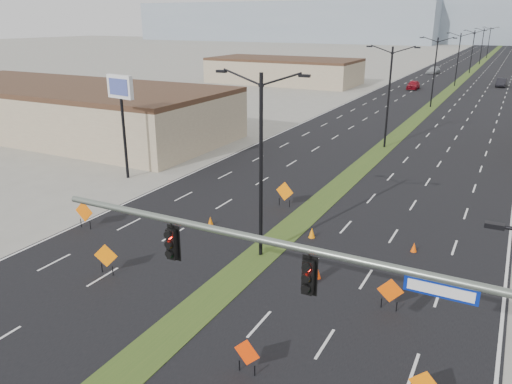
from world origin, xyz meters
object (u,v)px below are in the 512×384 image
at_px(signal_mast, 369,305).
at_px(cone_1, 317,272).
at_px(streetlight_3, 458,58).
at_px(construction_sign_1, 106,257).
at_px(construction_sign_2, 285,192).
at_px(car_far, 434,70).
at_px(cone_2, 414,247).
at_px(streetlight_4, 472,50).
at_px(cone_0, 312,233).
at_px(car_mid, 501,83).
at_px(pole_sign_west, 121,96).
at_px(construction_sign_3, 247,354).
at_px(construction_sign_0, 84,212).
at_px(streetlight_2, 435,70).
at_px(streetlight_5, 482,45).
at_px(streetlight_6, 489,41).
at_px(cone_3, 210,221).
at_px(construction_sign_5, 390,292).
at_px(streetlight_1, 389,94).
at_px(streetlight_0, 261,162).
at_px(car_left, 413,85).

bearing_deg(signal_mast, cone_1, 118.21).
xyz_separation_m(signal_mast, streetlight_3, (-8.56, 94.00, 0.63)).
xyz_separation_m(construction_sign_1, construction_sign_2, (4.03, 13.20, 0.08)).
relative_size(car_far, cone_2, 9.22).
height_order(streetlight_4, cone_0, streetlight_4).
distance_m(signal_mast, car_far, 118.37).
distance_m(streetlight_3, cone_2, 80.13).
bearing_deg(cone_0, car_mid, 85.55).
bearing_deg(pole_sign_west, construction_sign_3, -29.82).
distance_m(construction_sign_0, construction_sign_1, 6.70).
xyz_separation_m(streetlight_2, streetlight_5, (0.00, 84.00, 0.00)).
xyz_separation_m(streetlight_5, streetlight_6, (0.00, 28.00, 0.00)).
bearing_deg(cone_2, cone_3, -170.52).
height_order(streetlight_3, pole_sign_west, streetlight_3).
relative_size(streetlight_3, construction_sign_5, 6.38).
bearing_deg(cone_2, streetlight_3, 95.38).
xyz_separation_m(signal_mast, streetlight_1, (-8.56, 38.00, 0.63)).
bearing_deg(signal_mast, construction_sign_5, 96.47).
xyz_separation_m(streetlight_1, pole_sign_west, (-16.38, -20.27, 1.35)).
bearing_deg(construction_sign_2, construction_sign_5, -38.97).
distance_m(car_far, construction_sign_2, 99.75).
xyz_separation_m(streetlight_1, construction_sign_0, (-11.50, -29.74, -4.34)).
bearing_deg(cone_1, streetlight_3, 92.52).
bearing_deg(car_mid, signal_mast, -88.33).
relative_size(streetlight_5, cone_2, 17.40).
bearing_deg(signal_mast, streetlight_5, 93.26).
bearing_deg(signal_mast, streetlight_6, 92.75).
bearing_deg(cone_0, cone_1, -65.44).
distance_m(car_mid, construction_sign_2, 80.10).
distance_m(construction_sign_1, cone_3, 8.07).
height_order(streetlight_3, cone_3, streetlight_3).
bearing_deg(streetlight_3, streetlight_0, -90.00).
bearing_deg(cone_1, pole_sign_west, 156.47).
height_order(streetlight_6, car_mid, streetlight_6).
bearing_deg(cone_3, car_left, 91.21).
bearing_deg(construction_sign_3, car_left, 102.86).
height_order(streetlight_0, cone_0, streetlight_0).
bearing_deg(construction_sign_1, car_left, 71.40).
xyz_separation_m(streetlight_1, construction_sign_1, (-6.03, -33.61, -4.43)).
distance_m(streetlight_2, pole_sign_west, 50.99).
xyz_separation_m(streetlight_1, cone_3, (-4.80, -25.67, -5.12)).
height_order(streetlight_1, car_left, streetlight_1).
distance_m(streetlight_1, streetlight_3, 56.00).
bearing_deg(streetlight_2, streetlight_0, -90.00).
xyz_separation_m(construction_sign_5, cone_1, (-3.93, 1.20, -0.58)).
bearing_deg(cone_1, streetlight_1, 97.34).
xyz_separation_m(streetlight_6, pole_sign_west, (-16.38, -160.27, 1.35)).
height_order(car_mid, pole_sign_west, pole_sign_west).
bearing_deg(streetlight_4, cone_2, -86.01).
bearing_deg(streetlight_1, construction_sign_2, -95.60).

